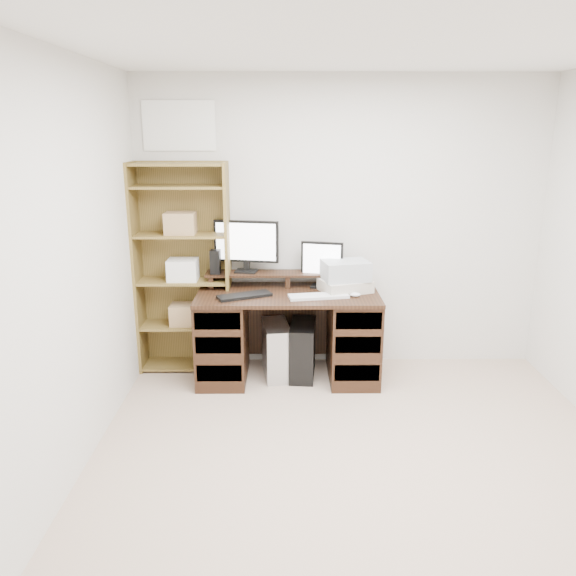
{
  "coord_description": "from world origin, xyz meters",
  "views": [
    {
      "loc": [
        -0.48,
        -2.81,
        2.06
      ],
      "look_at": [
        -0.46,
        1.43,
        0.85
      ],
      "focal_mm": 35.0,
      "sensor_mm": 36.0,
      "label": 1
    }
  ],
  "objects_px": {
    "printer": "(345,285)",
    "tower_silver": "(276,350)",
    "monitor_small": "(322,263)",
    "monitor_wide": "(246,243)",
    "tower_black": "(303,349)",
    "bookshelf": "(183,267)",
    "desk": "(288,333)"
  },
  "relations": [
    {
      "from": "bookshelf",
      "to": "tower_black",
      "type": "bearing_deg",
      "value": -10.6
    },
    {
      "from": "tower_silver",
      "to": "bookshelf",
      "type": "relative_size",
      "value": 0.26
    },
    {
      "from": "bookshelf",
      "to": "printer",
      "type": "bearing_deg",
      "value": -7.12
    },
    {
      "from": "monitor_wide",
      "to": "tower_silver",
      "type": "xyz_separation_m",
      "value": [
        0.25,
        -0.21,
        -0.89
      ]
    },
    {
      "from": "printer",
      "to": "tower_black",
      "type": "relative_size",
      "value": 0.81
    },
    {
      "from": "tower_silver",
      "to": "tower_black",
      "type": "relative_size",
      "value": 0.95
    },
    {
      "from": "tower_black",
      "to": "tower_silver",
      "type": "bearing_deg",
      "value": -177.02
    },
    {
      "from": "desk",
      "to": "printer",
      "type": "relative_size",
      "value": 3.83
    },
    {
      "from": "monitor_wide",
      "to": "bookshelf",
      "type": "relative_size",
      "value": 0.31
    },
    {
      "from": "printer",
      "to": "tower_silver",
      "type": "relative_size",
      "value": 0.85
    },
    {
      "from": "printer",
      "to": "bookshelf",
      "type": "distance_m",
      "value": 1.39
    },
    {
      "from": "monitor_wide",
      "to": "printer",
      "type": "xyz_separation_m",
      "value": [
        0.83,
        -0.2,
        -0.32
      ]
    },
    {
      "from": "monitor_small",
      "to": "tower_silver",
      "type": "bearing_deg",
      "value": -145.61
    },
    {
      "from": "monitor_small",
      "to": "tower_black",
      "type": "distance_m",
      "value": 0.76
    },
    {
      "from": "monitor_wide",
      "to": "bookshelf",
      "type": "height_order",
      "value": "bookshelf"
    },
    {
      "from": "monitor_wide",
      "to": "tower_silver",
      "type": "bearing_deg",
      "value": -29.35
    },
    {
      "from": "printer",
      "to": "tower_silver",
      "type": "height_order",
      "value": "printer"
    },
    {
      "from": "monitor_small",
      "to": "monitor_wide",
      "type": "bearing_deg",
      "value": -171.81
    },
    {
      "from": "monitor_small",
      "to": "printer",
      "type": "height_order",
      "value": "monitor_small"
    },
    {
      "from": "desk",
      "to": "printer",
      "type": "distance_m",
      "value": 0.63
    },
    {
      "from": "monitor_small",
      "to": "tower_silver",
      "type": "xyz_separation_m",
      "value": [
        -0.39,
        -0.15,
        -0.73
      ]
    },
    {
      "from": "monitor_wide",
      "to": "tower_silver",
      "type": "height_order",
      "value": "monitor_wide"
    },
    {
      "from": "monitor_wide",
      "to": "tower_black",
      "type": "bearing_deg",
      "value": -14.29
    },
    {
      "from": "monitor_small",
      "to": "tower_black",
      "type": "xyz_separation_m",
      "value": [
        -0.16,
        -0.16,
        -0.73
      ]
    },
    {
      "from": "bookshelf",
      "to": "tower_silver",
      "type": "bearing_deg",
      "value": -12.94
    },
    {
      "from": "desk",
      "to": "bookshelf",
      "type": "distance_m",
      "value": 1.06
    },
    {
      "from": "printer",
      "to": "tower_black",
      "type": "xyz_separation_m",
      "value": [
        -0.35,
        -0.02,
        -0.56
      ]
    },
    {
      "from": "monitor_wide",
      "to": "monitor_small",
      "type": "bearing_deg",
      "value": 4.66
    },
    {
      "from": "tower_black",
      "to": "bookshelf",
      "type": "bearing_deg",
      "value": 174.48
    },
    {
      "from": "monitor_small",
      "to": "printer",
      "type": "relative_size",
      "value": 0.99
    },
    {
      "from": "monitor_wide",
      "to": "monitor_small",
      "type": "height_order",
      "value": "monitor_wide"
    },
    {
      "from": "printer",
      "to": "desk",
      "type": "bearing_deg",
      "value": 164.32
    }
  ]
}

